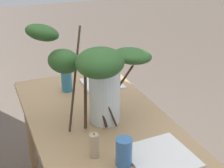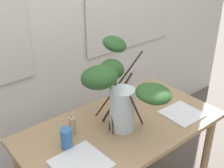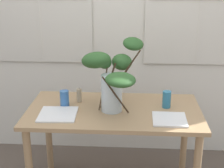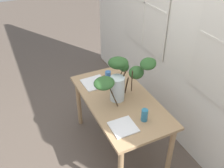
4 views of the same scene
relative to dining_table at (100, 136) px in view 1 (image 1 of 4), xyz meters
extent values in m
cube|color=tan|center=(0.00, 0.00, 0.09)|extent=(1.32, 0.70, 0.03)
cylinder|color=tan|center=(0.60, -0.29, -0.28)|extent=(0.06, 0.06, 0.71)
cylinder|color=tan|center=(0.60, 0.29, -0.28)|extent=(0.06, 0.06, 0.71)
cylinder|color=silver|center=(-0.02, -0.02, 0.24)|extent=(0.16, 0.16, 0.28)
cylinder|color=silver|center=(-0.02, -0.02, 0.15)|extent=(0.14, 0.14, 0.09)
cylinder|color=#382819|center=(-0.04, 0.03, 0.28)|extent=(0.12, 0.08, 0.34)
ellipsoid|color=#285123|center=(-0.07, 0.08, 0.45)|extent=(0.15, 0.17, 0.13)
cylinder|color=#382819|center=(-0.08, 0.01, 0.30)|extent=(0.08, 0.13, 0.37)
ellipsoid|color=#285123|center=(-0.13, 0.04, 0.48)|extent=(0.31, 0.30, 0.14)
cylinder|color=#382819|center=(0.02, 0.07, 0.27)|extent=(0.20, 0.09, 0.33)
ellipsoid|color=#285123|center=(0.05, 0.16, 0.43)|extent=(0.21, 0.22, 0.17)
cylinder|color=#382819|center=(0.06, 0.10, 0.34)|extent=(0.27, 0.17, 0.45)
ellipsoid|color=#285123|center=(0.14, 0.23, 0.56)|extent=(0.23, 0.23, 0.15)
cylinder|color=#382819|center=(0.02, -0.12, 0.26)|extent=(0.20, 0.09, 0.30)
ellipsoid|color=#285123|center=(0.06, -0.21, 0.41)|extent=(0.27, 0.28, 0.10)
cylinder|color=#386BAD|center=(-0.38, 0.04, 0.17)|extent=(0.07, 0.07, 0.13)
cylinder|color=teal|center=(0.40, 0.06, 0.17)|extent=(0.06, 0.06, 0.13)
cube|color=white|center=(-0.40, -0.13, 0.11)|extent=(0.28, 0.28, 0.01)
cube|color=white|center=(0.40, -0.17, 0.11)|extent=(0.24, 0.24, 0.01)
cylinder|color=tan|center=(-0.28, 0.13, 0.16)|extent=(0.04, 0.04, 0.11)
cylinder|color=black|center=(-0.28, 0.13, 0.22)|extent=(0.00, 0.00, 0.01)
camera|label=1|loc=(-1.40, 0.51, 0.99)|focal=52.96mm
camera|label=2|loc=(-1.05, -1.18, 1.23)|focal=47.75mm
camera|label=3|loc=(0.13, -2.35, 1.13)|focal=53.97mm
camera|label=4|loc=(1.93, -1.02, 1.81)|focal=40.57mm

